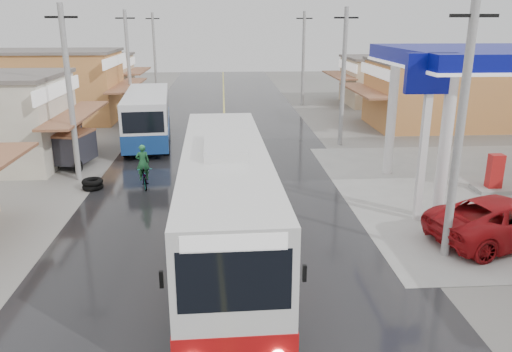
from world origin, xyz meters
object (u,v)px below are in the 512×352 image
object	(u,v)px
tricycle_near	(67,140)
coach_bus	(226,202)
cyclist	(144,173)
second_bus	(148,116)
jeepney	(507,220)
tyre_stack	(93,184)
tricycle_far	(74,147)

from	to	relation	value
tricycle_near	coach_bus	bearing A→B (deg)	-63.88
cyclist	second_bus	bearing A→B (deg)	83.60
jeepney	tyre_stack	xyz separation A→B (m)	(-15.51, 6.52, -0.53)
jeepney	tyre_stack	world-z (taller)	jeepney
cyclist	tricycle_far	xyz separation A→B (m)	(-4.03, 3.46, 0.39)
second_bus	tricycle_far	world-z (taller)	second_bus
coach_bus	second_bus	bearing A→B (deg)	105.03
coach_bus	tricycle_far	xyz separation A→B (m)	(-7.69, 10.68, -0.80)
coach_bus	tricycle_far	bearing A→B (deg)	124.48
coach_bus	cyclist	xyz separation A→B (m)	(-3.66, 7.21, -1.19)
coach_bus	tyre_stack	bearing A→B (deg)	128.94
coach_bus	tyre_stack	distance (m)	9.35
jeepney	tricycle_near	size ratio (longest dim) A/B	2.34
second_bus	jeepney	xyz separation A→B (m)	(14.21, -15.36, -0.89)
coach_bus	tyre_stack	xyz separation A→B (m)	(-5.95, 7.03, -1.61)
tricycle_far	jeepney	bearing A→B (deg)	-17.68
cyclist	tricycle_near	size ratio (longest dim) A/B	0.85
tricycle_far	coach_bus	bearing A→B (deg)	-41.43
cyclist	coach_bus	bearing A→B (deg)	-75.99
second_bus	jeepney	world-z (taller)	second_bus
tricycle_near	tyre_stack	world-z (taller)	tricycle_near
second_bus	jeepney	bearing A→B (deg)	-52.66
coach_bus	tricycle_near	world-z (taller)	coach_bus
second_bus	tyre_stack	bearing A→B (deg)	-103.80
tricycle_far	second_bus	bearing A→B (deg)	72.46
tricycle_near	tricycle_far	xyz separation A→B (m)	(0.83, -1.69, 0.02)
second_bus	tricycle_near	world-z (taller)	second_bus
second_bus	tyre_stack	world-z (taller)	second_bus
tricycle_near	jeepney	bearing A→B (deg)	-41.67
jeepney	cyclist	xyz separation A→B (m)	(-13.22, 6.70, -0.11)
second_bus	tricycle_near	bearing A→B (deg)	-143.26
coach_bus	tricycle_far	size ratio (longest dim) A/B	4.61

